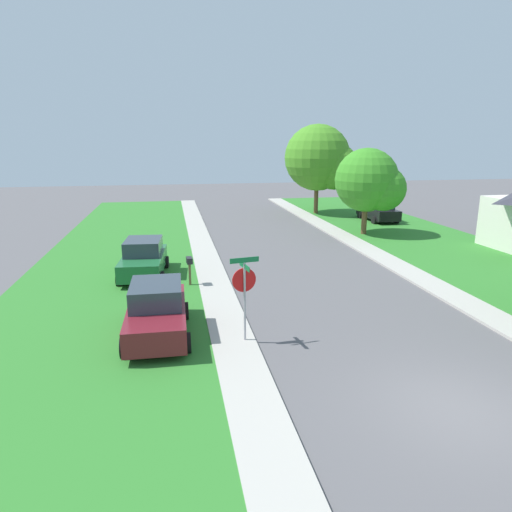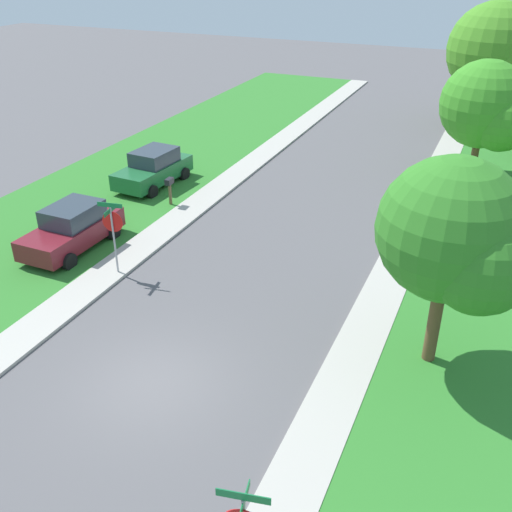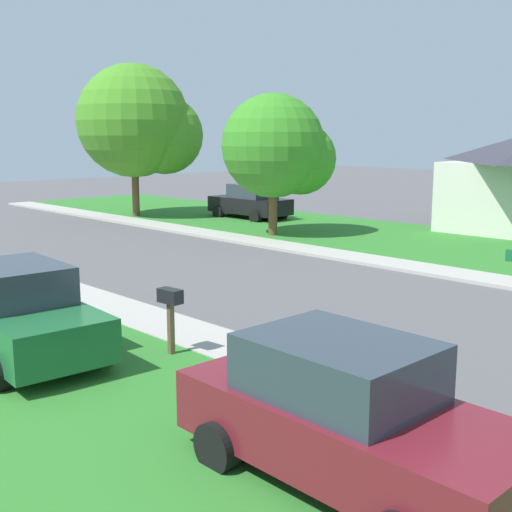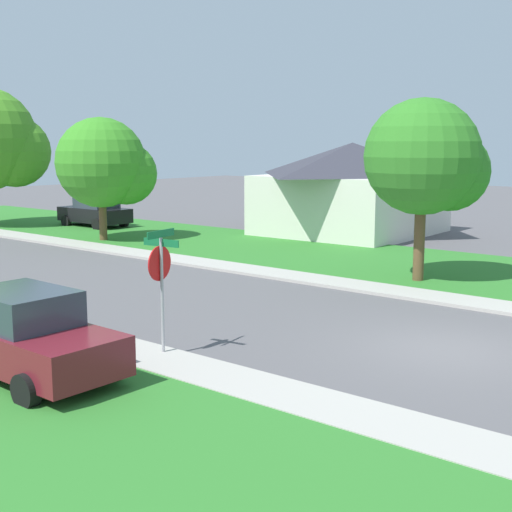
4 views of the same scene
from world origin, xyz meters
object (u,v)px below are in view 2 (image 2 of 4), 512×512
Objects in this scene: stop_sign_far_corner at (113,226)px; car_maroon_behind_trees at (72,228)px; car_green_across_road at (153,168)px; tree_sidewalk_mid at (488,108)px; mailbox at (169,185)px; tree_across_left at (458,238)px; tree_sidewalk_near at (499,54)px.

stop_sign_far_corner reaches higher than car_maroon_behind_trees.
stop_sign_far_corner reaches higher than car_green_across_road.
mailbox is (-12.30, -9.06, -2.53)m from tree_sidewalk_mid.
car_green_across_road is at bearing 149.36° from tree_across_left.
car_maroon_behind_trees is at bearing -119.53° from tree_sidewalk_near.
car_maroon_behind_trees is 3.30× the size of mailbox.
tree_sidewalk_near reaches higher than tree_sidewalk_mid.
tree_across_left is at bearing -28.32° from mailbox.
tree_sidewalk_mid is 15.49m from mailbox.
car_maroon_behind_trees is 0.75× the size of tree_sidewalk_mid.
stop_sign_far_corner is 0.46× the size of tree_across_left.
car_maroon_behind_trees is 5.25m from mailbox.
car_green_across_road is at bearing 96.26° from car_maroon_behind_trees.
tree_across_left is at bearing -88.56° from tree_sidewalk_near.
tree_across_left is 0.79× the size of tree_sidewalk_near.
tree_across_left is 15.89m from tree_sidewalk_mid.
mailbox is at bearing -123.21° from tree_sidewalk_near.
tree_across_left is (11.22, -0.76, 2.13)m from stop_sign_far_corner.
car_maroon_behind_trees is at bearing -133.79° from tree_sidewalk_mid.
car_maroon_behind_trees is 0.72× the size of tree_across_left.
tree_sidewalk_near is (-0.63, 25.18, 0.62)m from tree_across_left.
tree_sidewalk_mid is (14.33, 7.18, 2.67)m from car_green_across_road.
tree_sidewalk_near is 1.32× the size of tree_sidewalk_mid.
tree_sidewalk_near reaches higher than car_maroon_behind_trees.
tree_sidewalk_near is at bearing 91.44° from tree_across_left.
car_maroon_behind_trees is 19.79m from tree_sidewalk_mid.
tree_across_left reaches higher than mailbox.
car_maroon_behind_trees is at bearing -83.74° from car_green_across_road.
tree_across_left reaches higher than car_maroon_behind_trees.
stop_sign_far_corner is 0.36× the size of tree_sidewalk_near.
car_green_across_road is 17.35m from tree_across_left.
mailbox is (-12.65, 6.82, -3.00)m from tree_across_left.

